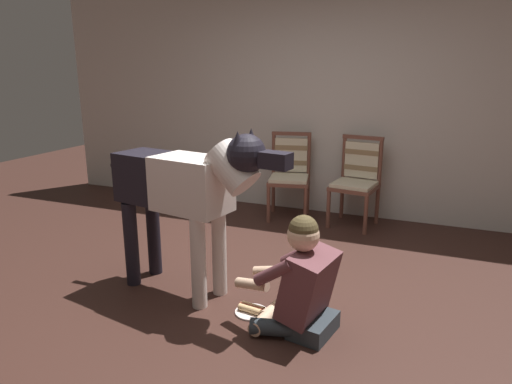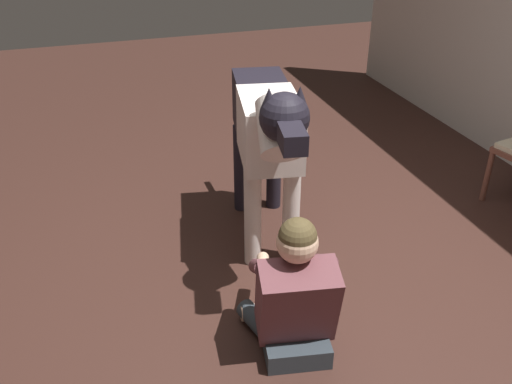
% 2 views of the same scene
% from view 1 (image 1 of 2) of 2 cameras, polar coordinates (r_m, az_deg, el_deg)
% --- Properties ---
extents(ground_plane, '(12.67, 12.67, 0.00)m').
position_cam_1_polar(ground_plane, '(3.56, -0.99, -13.42)').
color(ground_plane, '#3A211B').
extents(back_wall, '(7.32, 0.10, 2.60)m').
position_cam_1_polar(back_wall, '(5.49, 9.26, 10.78)').
color(back_wall, beige).
rests_on(back_wall, ground).
extents(dining_chair_left_of_pair, '(0.55, 0.55, 0.98)m').
position_cam_1_polar(dining_chair_left_of_pair, '(5.36, 4.23, 2.63)').
color(dining_chair_left_of_pair, brown).
rests_on(dining_chair_left_of_pair, ground).
extents(dining_chair_right_of_pair, '(0.52, 0.52, 0.98)m').
position_cam_1_polar(dining_chair_right_of_pair, '(5.18, 12.47, 1.87)').
color(dining_chair_right_of_pair, brown).
rests_on(dining_chair_right_of_pair, ground).
extents(person_sitting_on_floor, '(0.71, 0.57, 0.80)m').
position_cam_1_polar(person_sitting_on_floor, '(3.09, 5.60, -11.35)').
color(person_sitting_on_floor, '#30383F').
rests_on(person_sitting_on_floor, ground).
extents(large_dog, '(1.64, 0.51, 1.31)m').
position_cam_1_polar(large_dog, '(3.42, -8.81, 0.47)').
color(large_dog, silver).
rests_on(large_dog, ground).
extents(hot_dog_on_plate, '(0.24, 0.24, 0.06)m').
position_cam_1_polar(hot_dog_on_plate, '(3.40, -0.57, -14.39)').
color(hot_dog_on_plate, silver).
rests_on(hot_dog_on_plate, ground).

